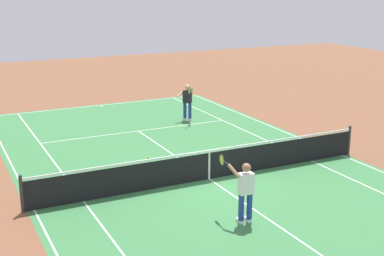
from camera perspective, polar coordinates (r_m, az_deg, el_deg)
ground_plane at (r=17.27m, az=1.82°, el=-5.46°), size 60.00×60.00×0.00m
court_slab at (r=17.27m, az=1.82°, el=-5.46°), size 24.20×11.40×0.00m
court_line_markings at (r=17.27m, az=1.82°, el=-5.45°), size 23.85×11.05×0.01m
tennis_net at (r=17.10m, az=1.83°, el=-3.92°), size 0.10×11.70×1.08m
tennis_player_near at (r=24.31m, az=-0.50°, el=2.97°), size 1.14×0.75×1.70m
tennis_player_far at (r=14.00m, az=5.66°, el=-6.53°), size 1.10×0.78×1.70m
tennis_ball at (r=19.29m, az=-4.69°, el=-3.15°), size 0.07×0.07×0.07m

